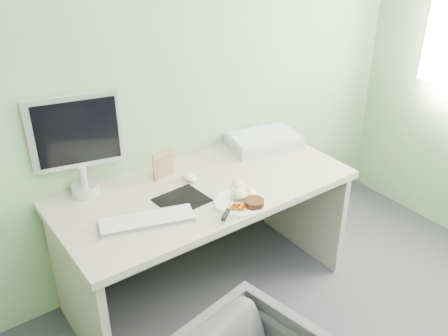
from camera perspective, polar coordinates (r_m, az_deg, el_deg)
wall_back at (r=2.73m, az=-6.95°, el=12.53°), size 3.50×0.00×3.50m
desk at (r=2.78m, az=-2.14°, el=-5.32°), size 1.60×0.75×0.73m
plate at (r=2.53m, az=1.77°, el=-3.91°), size 0.26×0.26×0.01m
steak at (r=2.49m, az=3.49°, el=-3.98°), size 0.13×0.13×0.03m
potato_pile at (r=2.54m, az=2.14°, el=-2.69°), size 0.14×0.12×0.07m
carrot_heap at (r=2.46m, az=1.69°, el=-4.33°), size 0.06×0.05×0.04m
steak_knife at (r=2.43m, az=0.44°, el=-4.91°), size 0.20×0.16×0.02m
mousepad at (r=2.57m, az=-4.85°, el=-3.67°), size 0.26×0.23×0.00m
keyboard at (r=2.41m, az=-8.77°, el=-5.89°), size 0.46×0.26×0.02m
computer_mouse at (r=2.73m, az=-3.90°, el=-1.07°), size 0.07×0.11×0.04m
photo_frame at (r=2.74m, az=-6.96°, el=0.38°), size 0.13×0.03×0.16m
eyedrop_bottle at (r=2.83m, az=-6.34°, el=0.22°), size 0.02×0.02×0.06m
scanner at (r=3.10m, az=4.58°, el=3.07°), size 0.48×0.37×0.07m
monitor at (r=2.58m, az=-16.52°, el=3.05°), size 0.45×0.17×0.54m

